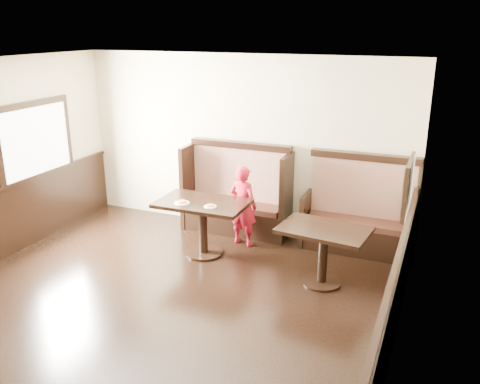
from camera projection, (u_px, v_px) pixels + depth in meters
The scene contains 9 objects.
ground at pixel (119, 339), 5.46m from camera, with size 7.00×7.00×0.00m, color black.
room_shell at pixel (107, 267), 5.60m from camera, with size 7.00×7.00×7.00m.
booth_main at pixel (237, 200), 8.18m from camera, with size 1.75×0.72×1.45m.
booth_neighbor at pixel (359, 219), 7.49m from camera, with size 1.65×0.72×1.45m.
table_main at pixel (203, 214), 7.28m from camera, with size 1.29×0.81×0.82m.
table_neighbor at pixel (324, 242), 6.46m from camera, with size 1.18×0.85×0.77m.
child at pixel (243, 206), 7.63m from camera, with size 0.45×0.30×1.24m, color #A51122.
pizza_plate_left at pixel (182, 202), 7.14m from camera, with size 0.22×0.22×0.04m.
pizza_plate_right at pixel (210, 206), 7.01m from camera, with size 0.18×0.18×0.03m.
Camera 1 is at (3.00, -3.83, 3.21)m, focal length 38.00 mm.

